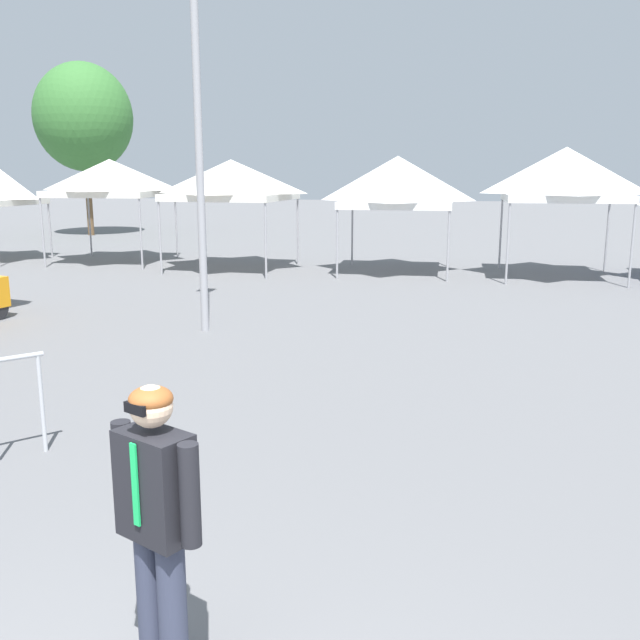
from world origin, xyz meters
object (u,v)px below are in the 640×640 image
(canopy_tent_behind_center, at_px, (397,182))
(light_pole_near_lift, at_px, (195,46))
(canopy_tent_behind_left, at_px, (110,178))
(person_foreground, at_px, (157,517))
(canopy_tent_left_of_center, at_px, (231,180))
(tree_behind_tents_center, at_px, (83,117))
(canopy_tent_far_right, at_px, (565,174))

(canopy_tent_behind_center, xyz_separation_m, light_pole_near_lift, (-2.60, -8.38, 2.37))
(canopy_tent_behind_left, relative_size, canopy_tent_behind_center, 1.06)
(canopy_tent_behind_center, xyz_separation_m, person_foreground, (0.52, -16.99, -1.55))
(person_foreground, bearing_deg, canopy_tent_left_of_center, 107.85)
(canopy_tent_behind_left, height_order, person_foreground, canopy_tent_behind_left)
(light_pole_near_lift, height_order, tree_behind_tents_center, light_pole_near_lift)
(canopy_tent_far_right, xyz_separation_m, light_pole_near_lift, (-7.11, -8.31, 2.16))
(person_foreground, bearing_deg, light_pole_near_lift, 109.93)
(canopy_tent_behind_center, bearing_deg, tree_behind_tents_center, 148.55)
(canopy_tent_far_right, bearing_deg, person_foreground, -103.27)
(canopy_tent_far_right, height_order, person_foreground, canopy_tent_far_right)
(canopy_tent_behind_center, relative_size, tree_behind_tents_center, 0.43)
(canopy_tent_left_of_center, relative_size, light_pole_near_lift, 0.39)
(canopy_tent_behind_left, distance_m, person_foreground, 20.03)
(canopy_tent_behind_center, bearing_deg, person_foreground, -88.25)
(canopy_tent_left_of_center, height_order, canopy_tent_behind_center, canopy_tent_behind_center)
(canopy_tent_behind_left, bearing_deg, tree_behind_tents_center, 123.99)
(canopy_tent_left_of_center, relative_size, tree_behind_tents_center, 0.45)
(canopy_tent_left_of_center, distance_m, canopy_tent_far_right, 9.33)
(canopy_tent_behind_center, bearing_deg, canopy_tent_left_of_center, -175.03)
(canopy_tent_behind_center, height_order, canopy_tent_far_right, canopy_tent_far_right)
(canopy_tent_behind_left, distance_m, light_pole_near_lift, 11.25)
(person_foreground, xyz_separation_m, light_pole_near_lift, (-3.12, 8.61, 3.92))
(canopy_tent_left_of_center, relative_size, canopy_tent_far_right, 0.97)
(person_foreground, height_order, light_pole_near_lift, light_pole_near_lift)
(person_foreground, distance_m, light_pole_near_lift, 9.96)
(canopy_tent_far_right, xyz_separation_m, person_foreground, (-3.99, -16.92, -1.77))
(canopy_tent_far_right, relative_size, person_foreground, 1.98)
(tree_behind_tents_center, bearing_deg, canopy_tent_left_of_center, -43.23)
(light_pole_near_lift, bearing_deg, canopy_tent_behind_left, 126.55)
(canopy_tent_behind_center, relative_size, person_foreground, 1.86)
(light_pole_near_lift, bearing_deg, person_foreground, -70.07)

